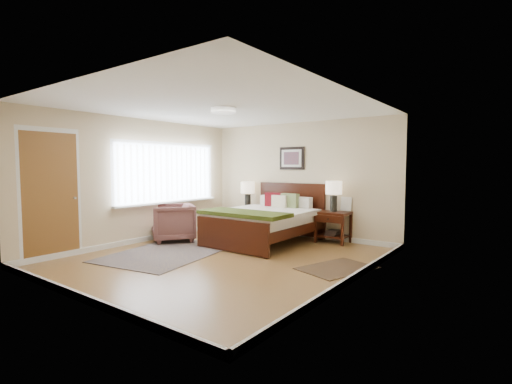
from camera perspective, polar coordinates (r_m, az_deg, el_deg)
floor at (r=6.36m, az=-4.91°, el=-10.09°), size 5.00×5.00×0.00m
back_wall at (r=8.22m, az=6.62°, el=1.91°), size 4.50×0.04×2.50m
front_wall at (r=4.61m, az=-25.99°, el=-0.09°), size 4.50×0.04×2.50m
left_wall at (r=7.84m, az=-17.42°, el=1.65°), size 0.04×5.00×2.50m
right_wall at (r=4.98m, az=14.82°, el=0.46°), size 0.04×5.00×2.50m
ceiling at (r=6.24m, az=-5.05°, el=12.77°), size 4.50×5.00×0.02m
window at (r=8.23m, az=-13.28°, el=2.71°), size 0.11×2.72×1.32m
door at (r=6.95m, az=-29.00°, el=-0.42°), size 0.06×1.00×2.18m
ceil_fixture at (r=6.24m, az=-5.05°, el=12.46°), size 0.44×0.44×0.08m
bed at (r=7.48m, az=1.42°, el=-3.80°), size 1.76×2.14×1.15m
wall_art at (r=8.27m, az=5.52°, el=5.18°), size 0.62×0.05×0.50m
nightstand_left at (r=8.77m, az=-1.36°, el=-3.27°), size 0.47×0.42×0.56m
nightstand_right at (r=7.65m, az=11.75°, el=-4.77°), size 0.64×0.48×0.63m
lamp_left at (r=8.73m, az=-1.28°, el=0.30°), size 0.33×0.33×0.61m
lamp_right at (r=7.60m, az=11.87°, el=0.21°), size 0.33×0.33×0.61m
armchair at (r=7.86m, az=-12.66°, el=-4.60°), size 1.16×1.17×0.77m
rug_persian at (r=6.87m, az=-13.51°, el=-9.08°), size 1.96×2.49×0.01m
rug_navy at (r=5.85m, az=12.38°, el=-11.37°), size 1.07×1.31×0.01m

